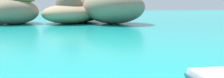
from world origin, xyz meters
TOP-DOWN VIEW (x-y plane):
  - islet_large at (11.41, 71.61)m, footprint 33.42×32.71m
  - islet_small at (-10.47, 74.99)m, footprint 16.63×17.58m

SIDE VIEW (x-z plane):
  - islet_small at x=-10.47m, z-range -0.59..7.86m
  - islet_large at x=11.41m, z-range -0.43..8.98m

